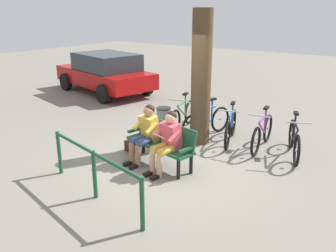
# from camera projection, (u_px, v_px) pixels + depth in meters

# --- Properties ---
(ground_plane) EXTENTS (40.00, 40.00, 0.00)m
(ground_plane) POSITION_uv_depth(u_px,v_px,m) (163.00, 162.00, 7.43)
(ground_plane) COLOR slate
(bench) EXTENTS (1.66, 0.79, 0.87)m
(bench) POSITION_uv_depth(u_px,v_px,m) (162.00, 140.00, 7.19)
(bench) COLOR #194C2D
(bench) RESTS_ON ground
(person_reading) EXTENTS (0.54, 0.81, 1.20)m
(person_reading) POSITION_uv_depth(u_px,v_px,m) (167.00, 139.00, 6.81)
(person_reading) COLOR #D84C59
(person_reading) RESTS_ON ground
(person_companion) EXTENTS (0.54, 0.81, 1.20)m
(person_companion) POSITION_uv_depth(u_px,v_px,m) (146.00, 131.00, 7.25)
(person_companion) COLOR gold
(person_companion) RESTS_ON ground
(handbag) EXTENTS (0.32, 0.19, 0.24)m
(handbag) POSITION_uv_depth(u_px,v_px,m) (131.00, 147.00, 7.92)
(handbag) COLOR #3F1E14
(handbag) RESTS_ON ground
(tree_trunk) EXTENTS (0.45, 0.45, 3.05)m
(tree_trunk) POSITION_uv_depth(u_px,v_px,m) (201.00, 79.00, 8.04)
(tree_trunk) COLOR #4C3823
(tree_trunk) RESTS_ON ground
(litter_bin) EXTENTS (0.35, 0.35, 0.77)m
(litter_bin) POSITION_uv_depth(u_px,v_px,m) (164.00, 123.00, 8.69)
(litter_bin) COLOR slate
(litter_bin) RESTS_ON ground
(bicycle_blue) EXTENTS (0.74, 1.57, 0.94)m
(bicycle_blue) POSITION_uv_depth(u_px,v_px,m) (294.00, 140.00, 7.61)
(bicycle_blue) COLOR black
(bicycle_blue) RESTS_ON ground
(bicycle_purple) EXTENTS (0.48, 1.68, 0.94)m
(bicycle_purple) POSITION_uv_depth(u_px,v_px,m) (262.00, 133.00, 8.03)
(bicycle_purple) COLOR black
(bicycle_purple) RESTS_ON ground
(bicycle_green) EXTENTS (0.65, 1.61, 0.94)m
(bicycle_green) POSITION_uv_depth(u_px,v_px,m) (231.00, 128.00, 8.41)
(bicycle_green) COLOR black
(bicycle_green) RESTS_ON ground
(bicycle_red) EXTENTS (0.56, 1.65, 0.94)m
(bicycle_red) POSITION_uv_depth(u_px,v_px,m) (206.00, 122.00, 8.82)
(bicycle_red) COLOR black
(bicycle_red) RESTS_ON ground
(bicycle_silver) EXTENTS (0.52, 1.66, 0.94)m
(bicycle_silver) POSITION_uv_depth(u_px,v_px,m) (183.00, 116.00, 9.32)
(bicycle_silver) COLOR black
(bicycle_silver) RESTS_ON ground
(railing_fence) EXTENTS (2.55, 0.60, 0.85)m
(railing_fence) POSITION_uv_depth(u_px,v_px,m) (94.00, 166.00, 5.86)
(railing_fence) COLOR #194C2D
(railing_fence) RESTS_ON ground
(parked_car) EXTENTS (4.50, 2.73, 1.47)m
(parked_car) POSITION_uv_depth(u_px,v_px,m) (105.00, 72.00, 13.22)
(parked_car) COLOR #A50C0C
(parked_car) RESTS_ON ground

